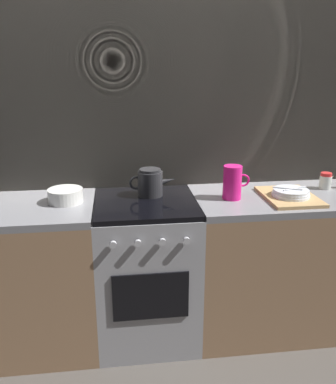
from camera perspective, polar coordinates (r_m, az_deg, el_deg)
name	(u,v)px	position (r m, az deg, el deg)	size (l,w,h in m)	color
ground_plane	(148,332)	(2.83, -2.84, -18.78)	(8.00, 8.00, 0.00)	#47423D
back_wall	(141,140)	(2.64, -3.81, 7.19)	(3.60, 0.05, 2.40)	#A39989
stove_unit	(147,270)	(2.58, -3.00, -10.76)	(0.60, 0.63, 0.90)	#9E9EA3
counter_right	(286,261)	(2.79, 16.02, -9.21)	(1.20, 0.60, 0.90)	#997251
kettle	(150,183)	(2.48, -2.46, 1.31)	(0.28, 0.15, 0.17)	#262628
mixing_bowl	(65,196)	(2.44, -14.04, -0.49)	(0.20, 0.20, 0.08)	silver
pitcher	(233,182)	(2.44, 8.94, 1.33)	(0.16, 0.11, 0.20)	#E5197A
dish_pile	(290,195)	(2.54, 16.55, -0.39)	(0.30, 0.40, 0.07)	tan
spice_jar	(326,181)	(2.80, 21.01, 1.44)	(0.08, 0.08, 0.10)	silver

